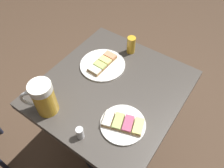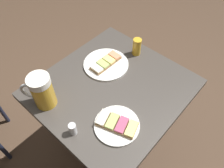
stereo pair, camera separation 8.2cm
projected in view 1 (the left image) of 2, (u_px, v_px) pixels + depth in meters
The scene contains 7 objects.
ground_plane at pixel (112, 148), 1.64m from camera, with size 6.00×6.00×0.00m, color #4C3828.
cafe_table at pixel (112, 107), 1.21m from camera, with size 0.71×0.66×0.73m.
plate_near at pixel (103, 64), 1.16m from camera, with size 0.24×0.24×0.03m.
plate_far at pixel (123, 124), 0.93m from camera, with size 0.20×0.20×0.03m.
beer_mug at pixel (43, 98), 0.93m from camera, with size 0.11×0.14×0.17m.
beer_glass_small at pixel (131, 45), 1.20m from camera, with size 0.05×0.05×0.10m, color gold.
salt_shaker at pixel (80, 133), 0.89m from camera, with size 0.03×0.03×0.06m, color silver.
Camera 1 is at (0.55, 0.39, 1.57)m, focal length 35.21 mm.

